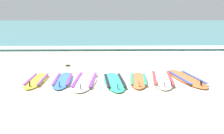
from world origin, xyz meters
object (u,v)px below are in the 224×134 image
Objects in this scene: surfboard_0 at (37,80)px; surfboard_5 at (162,79)px; surfboard_2 at (85,80)px; surfboard_3 at (114,81)px; surfboard_6 at (186,78)px; surfboard_4 at (138,80)px; surfboard_1 at (63,80)px.

surfboard_5 is at bearing 1.34° from surfboard_0.
surfboard_2 is (1.31, -0.07, -0.00)m from surfboard_0.
surfboard_6 is at bearing 9.34° from surfboard_3.
surfboard_6 is at bearing 4.64° from surfboard_2.
surfboard_4 is at bearing -0.88° from surfboard_0.
surfboard_1 is 1.02× the size of surfboard_4.
surfboard_5 is (2.11, 0.15, 0.00)m from surfboard_2.
surfboard_6 is (3.40, 0.16, -0.00)m from surfboard_1.
surfboard_0 and surfboard_3 have the same top height.
surfboard_3 and surfboard_5 have the same top height.
surfboard_2 is 2.81m from surfboard_6.
surfboard_5 is (0.68, 0.12, 0.00)m from surfboard_4.
surfboard_5 is at bearing 4.08° from surfboard_2.
surfboard_0 is 1.31m from surfboard_2.
surfboard_1 is (0.70, -0.00, -0.00)m from surfboard_0.
surfboard_4 is at bearing -1.07° from surfboard_1.
surfboard_2 is at bearing -3.08° from surfboard_0.
surfboard_0 is 2.75m from surfboard_4.
surfboard_1 is 2.72m from surfboard_5.
surfboard_0 and surfboard_2 have the same top height.
surfboard_1 and surfboard_3 have the same top height.
surfboard_1 is 2.04m from surfboard_4.
surfboard_5 is at bearing -173.62° from surfboard_6.
surfboard_3 is at bearing -4.77° from surfboard_0.
surfboard_2 is 2.12m from surfboard_5.
surfboard_5 is (3.42, 0.08, 0.00)m from surfboard_0.
surfboard_5 is at bearing 1.77° from surfboard_1.
surfboard_4 and surfboard_5 have the same top height.
surfboard_6 is at bearing 8.32° from surfboard_4.
surfboard_3 is 0.93× the size of surfboard_6.
surfboard_4 is 1.37m from surfboard_6.
surfboard_2 is at bearing -6.27° from surfboard_1.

